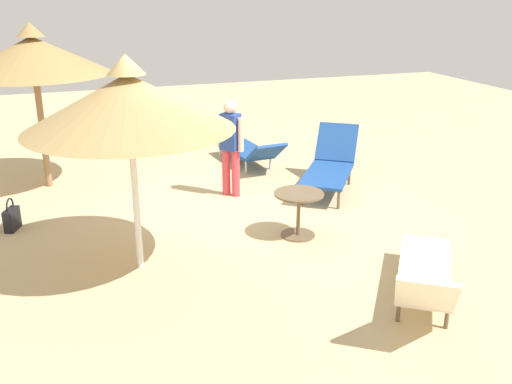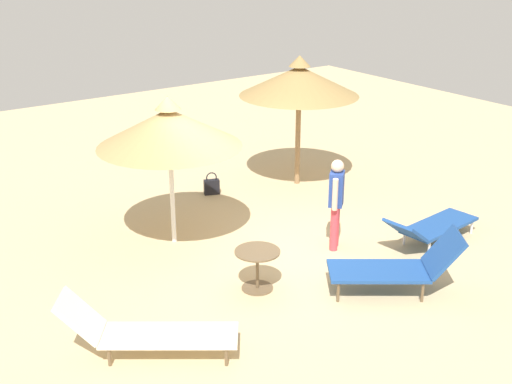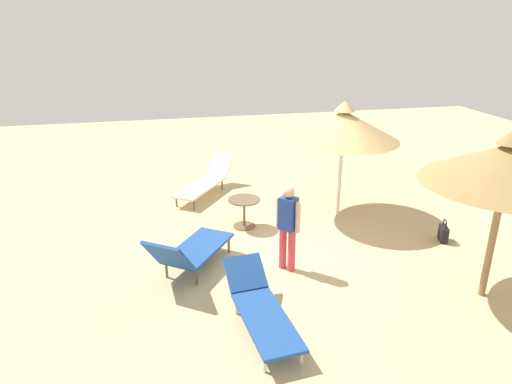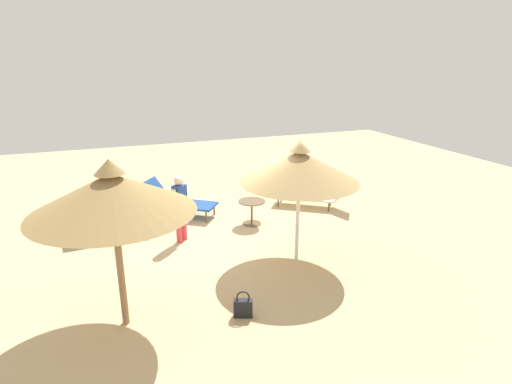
% 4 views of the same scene
% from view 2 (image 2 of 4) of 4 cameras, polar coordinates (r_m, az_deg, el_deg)
% --- Properties ---
extents(ground, '(24.00, 24.00, 0.10)m').
position_cam_2_polar(ground, '(11.07, 0.42, -5.27)').
color(ground, tan).
extents(parasol_umbrella_back, '(2.35, 2.35, 2.51)m').
position_cam_2_polar(parasol_umbrella_back, '(10.78, -7.43, 5.46)').
color(parasol_umbrella_back, white).
rests_on(parasol_umbrella_back, ground).
extents(parasol_umbrella_far_right, '(2.40, 2.40, 2.67)m').
position_cam_2_polar(parasol_umbrella_far_right, '(13.45, 3.71, 9.43)').
color(parasol_umbrella_far_right, olive).
rests_on(parasol_umbrella_far_right, ground).
extents(lounge_chair_far_left, '(2.09, 1.70, 0.82)m').
position_cam_2_polar(lounge_chair_far_left, '(8.46, -9.50, -11.56)').
color(lounge_chair_far_left, silver).
rests_on(lounge_chair_far_left, ground).
extents(lounge_chair_near_right, '(1.91, 1.64, 0.93)m').
position_cam_2_polar(lounge_chair_near_right, '(9.88, 12.08, -6.15)').
color(lounge_chair_near_right, '#1E478C').
rests_on(lounge_chair_near_right, ground).
extents(lounge_chair_front, '(2.01, 0.78, 0.64)m').
position_cam_2_polar(lounge_chair_front, '(11.57, 14.66, -2.86)').
color(lounge_chair_front, '#1E478C').
rests_on(lounge_chair_front, ground).
extents(person_standing_center, '(0.37, 0.35, 1.54)m').
position_cam_2_polar(person_standing_center, '(10.89, 6.84, -0.61)').
color(person_standing_center, '#D83F4C').
rests_on(person_standing_center, ground).
extents(handbag, '(0.33, 0.23, 0.46)m').
position_cam_2_polar(handbag, '(13.39, -3.80, 0.50)').
color(handbag, black).
rests_on(handbag, ground).
extents(side_table_round, '(0.66, 0.66, 0.61)m').
position_cam_2_polar(side_table_round, '(9.74, 0.12, -6.05)').
color(side_table_round, brown).
rests_on(side_table_round, ground).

